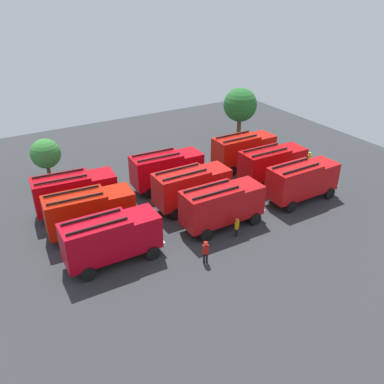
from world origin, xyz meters
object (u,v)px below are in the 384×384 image
(fire_truck_4, at_px, (192,186))
(fire_truck_6, at_px, (75,191))
(firefighter_4, at_px, (206,251))
(tree_0, at_px, (46,154))
(fire_truck_0, at_px, (111,237))
(fire_truck_5, at_px, (272,163))
(firefighter_1, at_px, (243,170))
(firefighter_2, at_px, (155,221))
(fire_truck_1, at_px, (222,204))
(traffic_cone_0, at_px, (131,179))
(fire_truck_7, at_px, (167,169))
(firefighter_3, at_px, (237,227))
(firefighter_0, at_px, (309,159))
(traffic_cone_1, at_px, (163,174))
(fire_truck_2, at_px, (302,180))
(fire_truck_8, at_px, (244,149))
(tree_1, at_px, (240,105))
(fire_truck_3, at_px, (89,210))

(fire_truck_4, height_order, fire_truck_6, same)
(firefighter_4, distance_m, tree_0, 20.74)
(fire_truck_0, relative_size, fire_truck_6, 0.98)
(fire_truck_5, bearing_deg, firefighter_1, 128.37)
(firefighter_2, bearing_deg, tree_0, 1.52)
(fire_truck_1, relative_size, traffic_cone_0, 10.43)
(fire_truck_0, distance_m, fire_truck_7, 12.31)
(fire_truck_4, height_order, fire_truck_7, same)
(tree_0, bearing_deg, firefighter_3, -59.01)
(tree_0, bearing_deg, firefighter_4, -71.19)
(firefighter_3, height_order, traffic_cone_0, firefighter_3)
(fire_truck_5, height_order, firefighter_0, fire_truck_5)
(firefighter_3, bearing_deg, traffic_cone_1, -34.21)
(traffic_cone_0, bearing_deg, fire_truck_7, -51.29)
(firefighter_1, distance_m, traffic_cone_1, 8.49)
(firefighter_4, distance_m, traffic_cone_1, 15.34)
(fire_truck_7, height_order, firefighter_1, fire_truck_7)
(fire_truck_6, relative_size, traffic_cone_0, 10.66)
(fire_truck_7, bearing_deg, fire_truck_2, -39.18)
(fire_truck_7, distance_m, firefighter_2, 7.88)
(firefighter_3, bearing_deg, firefighter_1, -74.11)
(fire_truck_1, xyz_separation_m, fire_truck_5, (9.06, 4.30, 0.00))
(fire_truck_0, relative_size, firefighter_1, 4.41)
(firefighter_1, bearing_deg, firefighter_0, 131.39)
(firefighter_2, bearing_deg, fire_truck_4, -87.11)
(fire_truck_0, distance_m, fire_truck_8, 20.39)
(fire_truck_1, relative_size, tree_1, 1.10)
(firefighter_3, bearing_deg, fire_truck_5, -89.57)
(fire_truck_4, xyz_separation_m, traffic_cone_0, (-2.74, 7.63, -1.81))
(fire_truck_0, distance_m, fire_truck_5, 19.13)
(tree_0, bearing_deg, fire_truck_3, -86.47)
(fire_truck_2, distance_m, firefighter_0, 7.95)
(fire_truck_3, bearing_deg, traffic_cone_1, 38.42)
(fire_truck_6, relative_size, firefighter_2, 4.28)
(fire_truck_4, bearing_deg, fire_truck_1, -83.10)
(fire_truck_4, relative_size, firefighter_2, 4.18)
(fire_truck_2, relative_size, firefighter_3, 4.50)
(firefighter_4, bearing_deg, fire_truck_3, 55.23)
(firefighter_1, bearing_deg, firefighter_2, -17.07)
(fire_truck_0, xyz_separation_m, fire_truck_6, (-0.24, 8.32, 0.00))
(fire_truck_5, distance_m, tree_0, 22.76)
(fire_truck_3, xyz_separation_m, firefighter_3, (10.01, -6.42, -1.26))
(tree_0, relative_size, traffic_cone_1, 8.27)
(fire_truck_7, distance_m, tree_0, 12.28)
(firefighter_2, height_order, tree_0, tree_0)
(fire_truck_4, bearing_deg, fire_truck_7, 93.04)
(fire_truck_2, relative_size, firefighter_1, 4.40)
(fire_truck_2, bearing_deg, fire_truck_1, 179.46)
(fire_truck_0, relative_size, traffic_cone_1, 12.90)
(fire_truck_0, distance_m, fire_truck_1, 9.60)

